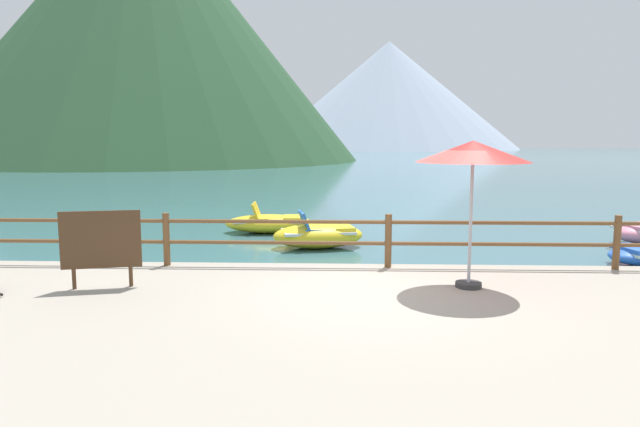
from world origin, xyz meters
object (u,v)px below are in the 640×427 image
object	(u,v)px
pedal_boat_0	(319,235)
pedal_boat_1	(270,223)
sign_board	(101,241)
beach_umbrella	(473,154)

from	to	relation	value
pedal_boat_0	pedal_boat_1	bearing A→B (deg)	123.61
sign_board	pedal_boat_1	world-z (taller)	sign_board
beach_umbrella	pedal_boat_1	size ratio (longest dim) A/B	0.87
beach_umbrella	pedal_boat_0	world-z (taller)	beach_umbrella
sign_board	pedal_boat_0	size ratio (longest dim) A/B	0.49
beach_umbrella	pedal_boat_0	xyz separation A→B (m)	(-2.53, 5.20, -2.13)
pedal_boat_0	sign_board	bearing A→B (deg)	-119.49
beach_umbrella	pedal_boat_0	size ratio (longest dim) A/B	0.93
pedal_boat_0	pedal_boat_1	world-z (taller)	pedal_boat_0
sign_board	beach_umbrella	xyz separation A→B (m)	(5.61, 0.24, 1.32)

